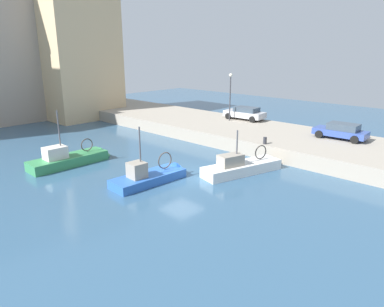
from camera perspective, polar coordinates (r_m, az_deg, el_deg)
water_surface at (r=24.49m, az=-1.72°, el=-3.60°), size 80.00×80.00×0.00m
quay_wall at (r=33.11m, az=12.43°, el=2.49°), size 9.00×56.00×1.20m
fishing_boat_white at (r=25.37m, az=8.50°, el=-2.76°), size 6.96×3.33×3.88m
fishing_boat_green at (r=28.33m, az=-18.67°, el=-1.39°), size 6.60×2.11×5.03m
fishing_boat_blue at (r=23.63m, az=-6.22°, el=-4.17°), size 5.94×2.30×4.64m
parked_car_blue at (r=31.85m, az=22.90°, el=3.38°), size 2.06×4.25×1.32m
parked_car_silver at (r=37.96m, az=8.53°, el=6.47°), size 2.28×4.41×1.33m
mooring_bollard_mid at (r=28.45m, az=11.67°, el=2.06°), size 0.28×0.28×0.55m
quay_streetlamp at (r=36.86m, az=6.19°, el=10.28°), size 0.36×0.36×4.83m
waterfront_building_west at (r=47.15m, az=-18.17°, el=14.69°), size 8.82×8.13×15.03m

